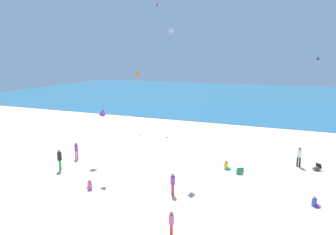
% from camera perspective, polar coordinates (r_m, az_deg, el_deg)
% --- Properties ---
extents(ground_plane, '(120.00, 120.00, 0.00)m').
position_cam_1_polar(ground_plane, '(26.95, 3.59, -8.39)').
color(ground_plane, beige).
extents(ocean_water, '(120.00, 60.00, 0.05)m').
position_cam_1_polar(ocean_water, '(71.23, 15.11, 3.90)').
color(ocean_water, '#236084').
rests_on(ocean_water, ground_plane).
extents(beach_chair_far_left, '(0.76, 0.80, 0.57)m').
position_cam_1_polar(beach_chair_far_left, '(24.80, 13.55, -9.88)').
color(beach_chair_far_left, '#2D9956').
rests_on(beach_chair_far_left, ground_plane).
extents(beach_chair_far_right, '(0.78, 0.79, 0.57)m').
position_cam_1_polar(beach_chair_far_right, '(27.82, 26.67, -8.49)').
color(beach_chair_far_right, black).
rests_on(beach_chair_far_right, ground_plane).
extents(person_0, '(0.32, 0.32, 1.44)m').
position_cam_1_polar(person_0, '(16.35, 0.64, -19.33)').
color(person_0, red).
rests_on(person_0, ground_plane).
extents(person_1, '(0.64, 0.44, 0.73)m').
position_cam_1_polar(person_1, '(25.61, 11.10, -9.05)').
color(person_1, yellow).
rests_on(person_1, ground_plane).
extents(person_3, '(0.47, 0.47, 1.77)m').
position_cam_1_polar(person_3, '(26.18, -20.02, -7.36)').
color(person_3, green).
rests_on(person_3, ground_plane).
extents(person_4, '(0.40, 0.40, 1.55)m').
position_cam_1_polar(person_4, '(28.48, -17.12, -5.89)').
color(person_4, '#D8599E').
rests_on(person_4, ground_plane).
extents(person_5, '(0.35, 0.35, 1.71)m').
position_cam_1_polar(person_5, '(27.76, 23.79, -6.65)').
color(person_5, black).
rests_on(person_5, ground_plane).
extents(person_6, '(0.58, 0.45, 0.65)m').
position_cam_1_polar(person_6, '(21.52, 26.25, -14.36)').
color(person_6, blue).
rests_on(person_6, ground_plane).
extents(person_7, '(0.31, 0.31, 1.54)m').
position_cam_1_polar(person_7, '(20.55, 0.91, -12.32)').
color(person_7, red).
rests_on(person_7, ground_plane).
extents(person_8, '(0.63, 0.55, 0.71)m').
position_cam_1_polar(person_8, '(22.34, -14.75, -12.45)').
color(person_8, '#D8599E').
rests_on(person_8, ground_plane).
extents(kite_orange, '(0.41, 0.71, 1.71)m').
position_cam_1_polar(kite_orange, '(38.36, -5.90, 8.21)').
color(kite_orange, orange).
extents(kite_black, '(0.40, 0.48, 0.85)m').
position_cam_1_polar(kite_black, '(41.48, 26.74, 10.15)').
color(kite_black, black).
extents(kite_magenta, '(0.63, 0.49, 0.94)m').
position_cam_1_polar(kite_magenta, '(42.29, -2.04, 20.85)').
color(kite_magenta, '#DB3DA8').
extents(kite_purple, '(0.81, 0.73, 1.25)m').
position_cam_1_polar(kite_purple, '(23.29, -12.34, 1.08)').
color(kite_purple, purple).
extents(kite_white, '(0.75, 0.67, 1.74)m').
position_cam_1_polar(kite_white, '(46.12, 0.62, 16.12)').
color(kite_white, white).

